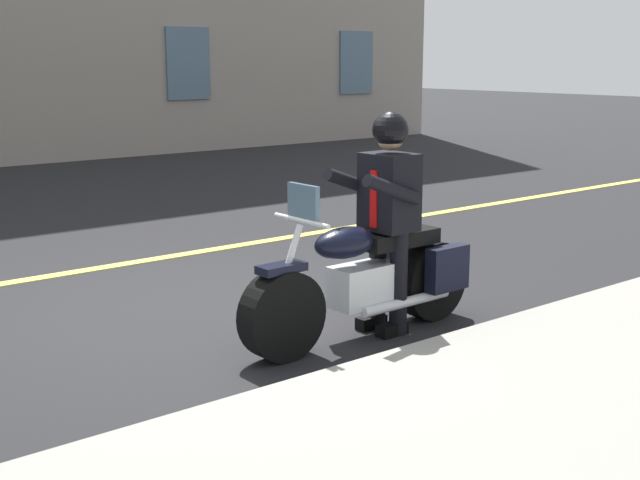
{
  "coord_description": "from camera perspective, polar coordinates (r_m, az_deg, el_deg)",
  "views": [
    {
      "loc": [
        3.65,
        6.05,
        2.14
      ],
      "look_at": [
        -0.39,
        1.04,
        0.75
      ],
      "focal_mm": 47.65,
      "sensor_mm": 36.0,
      "label": 1
    }
  ],
  "objects": [
    {
      "name": "ground_plane",
      "position": [
        7.39,
        -7.46,
        -4.76
      ],
      "size": [
        80.0,
        80.0,
        0.0
      ],
      "primitive_type": "plane",
      "color": "black"
    },
    {
      "name": "lane_center_stripe",
      "position": [
        9.1,
        -14.07,
        -1.76
      ],
      "size": [
        60.0,
        0.16,
        0.01
      ],
      "primitive_type": "cube",
      "color": "#E5DB4C",
      "rests_on": "ground_plane"
    },
    {
      "name": "motorcycle_main",
      "position": [
        6.59,
        3.32,
        -2.68
      ],
      "size": [
        2.21,
        0.6,
        1.26
      ],
      "color": "black",
      "rests_on": "ground_plane"
    },
    {
      "name": "rider_main",
      "position": [
        6.6,
        4.57,
        2.51
      ],
      "size": [
        0.62,
        0.55,
        1.74
      ],
      "color": "black",
      "rests_on": "ground_plane"
    }
  ]
}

